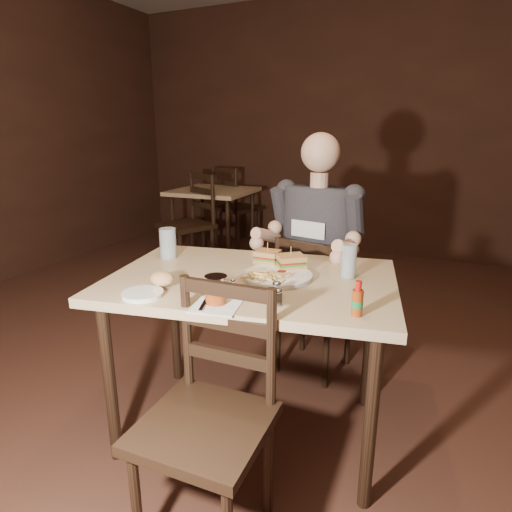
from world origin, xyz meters
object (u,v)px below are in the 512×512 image
at_px(chair_near, 204,426).
at_px(glass_right, 349,261).
at_px(hot_sauce, 358,298).
at_px(bg_table, 214,198).
at_px(bg_chair_far, 237,208).
at_px(main_table, 251,294).
at_px(glass_left, 168,243).
at_px(side_plate, 143,295).
at_px(bg_chair_near, 186,225).
at_px(diner, 314,223).
at_px(chair_far, 315,304).
at_px(dinner_plate, 277,277).
at_px(syrup_dispenser, 216,290).

distance_m(chair_near, glass_right, 0.88).
bearing_deg(hot_sauce, bg_table, 128.50).
height_order(bg_chair_far, glass_right, bg_chair_far).
relative_size(main_table, bg_table, 1.61).
relative_size(main_table, glass_right, 9.16).
bearing_deg(main_table, glass_left, 169.62).
bearing_deg(glass_left, side_plate, -65.26).
distance_m(bg_chair_near, diner, 2.12).
xyz_separation_m(chair_far, diner, (-0.01, -0.05, 0.49)).
height_order(glass_right, side_plate, glass_right).
height_order(bg_table, bg_chair_near, bg_chair_near).
xyz_separation_m(bg_table, hot_sauce, (2.08, -2.61, 0.15)).
xyz_separation_m(glass_left, side_plate, (0.21, -0.47, -0.07)).
height_order(chair_far, diner, diner).
bearing_deg(dinner_plate, bg_chair_near, 132.85).
distance_m(bg_table, dinner_plate, 2.91).
height_order(main_table, chair_near, chair_near).
height_order(chair_far, hot_sauce, hot_sauce).
bearing_deg(bg_table, bg_chair_near, -90.00).
distance_m(chair_near, syrup_dispenser, 0.46).
xyz_separation_m(bg_chair_near, side_plate, (1.30, -2.22, 0.29)).
xyz_separation_m(bg_chair_far, syrup_dispenser, (1.59, -3.27, 0.34)).
height_order(bg_table, chair_near, chair_near).
xyz_separation_m(bg_chair_far, bg_chair_near, (0.00, -1.10, 0.00)).
height_order(diner, glass_right, diner).
relative_size(bg_table, dinner_plate, 2.90).
xyz_separation_m(diner, hot_sauce, (0.41, -0.82, -0.06)).
xyz_separation_m(chair_far, bg_chair_far, (-1.68, 2.29, 0.07)).
height_order(main_table, glass_left, glass_left).
height_order(hot_sauce, side_plate, hot_sauce).
distance_m(bg_chair_near, dinner_plate, 2.50).
bearing_deg(main_table, bg_table, 123.36).
relative_size(main_table, chair_near, 1.52).
bearing_deg(hot_sauce, glass_right, 107.17).
relative_size(hot_sauce, side_plate, 0.81).
height_order(dinner_plate, glass_left, glass_left).
height_order(dinner_plate, hot_sauce, hot_sauce).
bearing_deg(bg_table, dinner_plate, -54.53).
relative_size(bg_table, bg_chair_near, 0.86).
bearing_deg(glass_left, chair_far, 43.35).
bearing_deg(side_plate, diner, 69.23).
bearing_deg(main_table, syrup_dispenser, -88.00).
bearing_deg(side_plate, syrup_dispenser, 10.64).
height_order(dinner_plate, syrup_dispenser, syrup_dispenser).
bearing_deg(diner, bg_chair_near, 152.92).
xyz_separation_m(glass_left, syrup_dispenser, (0.51, -0.41, -0.02)).
height_order(main_table, side_plate, side_plate).
xyz_separation_m(chair_far, syrup_dispenser, (-0.09, -0.97, 0.41)).
relative_size(main_table, dinner_plate, 4.66).
relative_size(main_table, bg_chair_far, 1.38).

